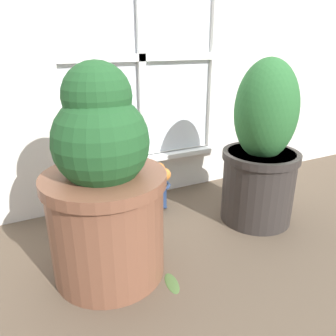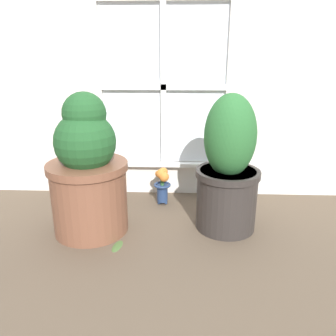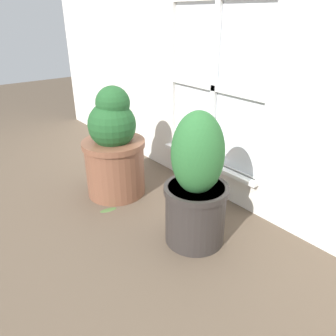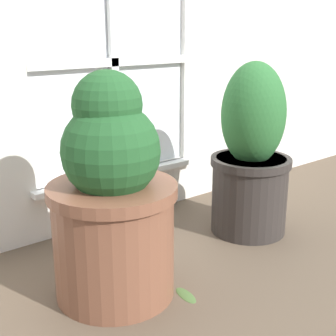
{
  "view_description": "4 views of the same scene",
  "coord_description": "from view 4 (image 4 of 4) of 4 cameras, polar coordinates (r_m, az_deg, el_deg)",
  "views": [
    {
      "loc": [
        -0.62,
        -0.85,
        0.8
      ],
      "look_at": [
        -0.04,
        0.32,
        0.29
      ],
      "focal_mm": 35.0,
      "sensor_mm": 36.0,
      "label": 1
    },
    {
      "loc": [
        0.12,
        -1.45,
        0.91
      ],
      "look_at": [
        0.05,
        0.28,
        0.32
      ],
      "focal_mm": 35.0,
      "sensor_mm": 36.0,
      "label": 2
    },
    {
      "loc": [
        1.44,
        -0.85,
        1.15
      ],
      "look_at": [
        -0.01,
        0.32,
        0.27
      ],
      "focal_mm": 35.0,
      "sensor_mm": 36.0,
      "label": 3
    },
    {
      "loc": [
        -1.12,
        -1.06,
        0.87
      ],
      "look_at": [
        -0.03,
        0.28,
        0.35
      ],
      "focal_mm": 50.0,
      "sensor_mm": 36.0,
      "label": 4
    }
  ],
  "objects": [
    {
      "name": "ground_plane",
      "position": [
        1.77,
        6.56,
        -12.69
      ],
      "size": [
        10.0,
        10.0,
        0.0
      ],
      "primitive_type": "plane",
      "color": "brown"
    },
    {
      "name": "potted_plant_left",
      "position": [
        1.52,
        -6.76,
        -3.88
      ],
      "size": [
        0.42,
        0.42,
        0.75
      ],
      "color": "brown",
      "rests_on": "ground_plane"
    },
    {
      "name": "potted_plant_right",
      "position": [
        2.03,
        10.1,
        1.25
      ],
      "size": [
        0.34,
        0.34,
        0.74
      ],
      "color": "#2D2826",
      "rests_on": "ground_plane"
    },
    {
      "name": "flower_vase",
      "position": [
        2.04,
        -3.11,
        -3.74
      ],
      "size": [
        0.11,
        0.11,
        0.24
      ],
      "color": "navy",
      "rests_on": "ground_plane"
    },
    {
      "name": "fallen_leaf",
      "position": [
        1.63,
        2.18,
        -15.14
      ],
      "size": [
        0.06,
        0.12,
        0.01
      ],
      "color": "#476633",
      "rests_on": "ground_plane"
    }
  ]
}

